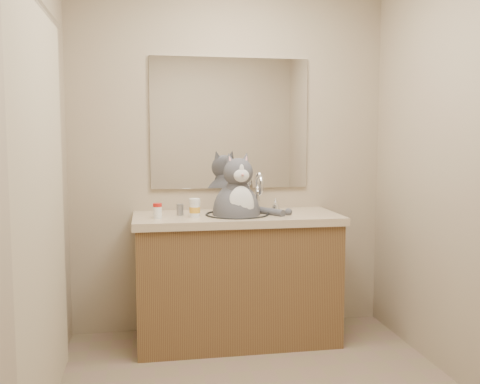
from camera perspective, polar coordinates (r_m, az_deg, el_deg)
The scene contains 8 objects.
room at distance 2.53m, azimuth 3.27°, elevation 2.41°, with size 2.22×2.52×2.42m.
vanity at distance 3.59m, azimuth -0.36°, elevation -8.85°, with size 1.34×0.59×1.12m.
mirror at distance 3.74m, azimuth -1.07°, elevation 7.33°, with size 1.10×0.02×0.90m, color white.
shower_curtain at distance 2.62m, azimuth -20.28°, elevation -1.54°, with size 0.02×1.30×1.93m.
cat at distance 3.48m, azimuth -0.30°, elevation -1.80°, with size 0.47×0.37×0.62m.
pill_bottle_redcap at distance 3.36m, azimuth -8.80°, elevation -1.99°, with size 0.06×0.06×0.10m.
pill_bottle_orange at distance 3.38m, azimuth -4.85°, elevation -1.75°, with size 0.07×0.07×0.12m.
grey_canister at distance 3.49m, azimuth -6.41°, elevation -1.88°, with size 0.05×0.05×0.07m.
Camera 1 is at (-0.58, -2.46, 1.35)m, focal length 40.00 mm.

